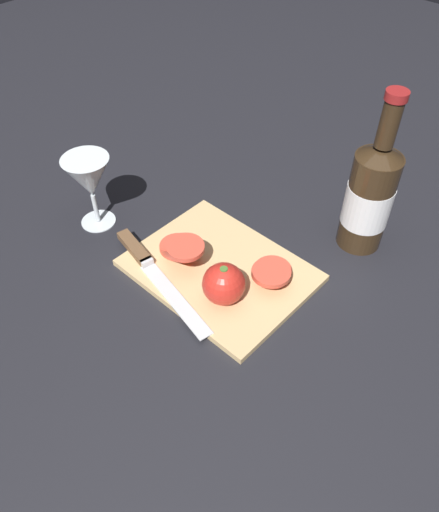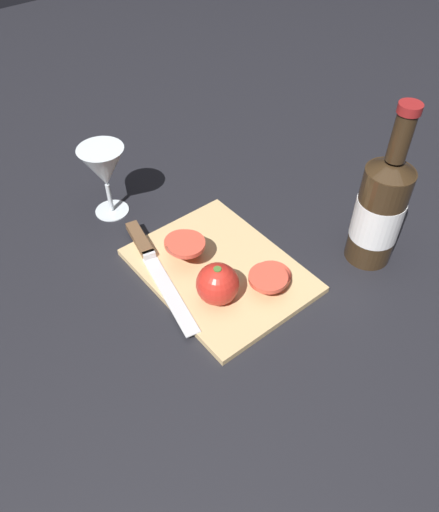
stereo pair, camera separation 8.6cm
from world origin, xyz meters
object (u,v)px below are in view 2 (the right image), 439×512
at_px(whole_tomato, 218,284).
at_px(wine_bottle, 380,210).
at_px(tomato_slice_stack_near, 184,243).
at_px(tomato_slice_stack_far, 270,277).
at_px(wine_glass, 104,169).
at_px(knife, 147,253).

bearing_deg(whole_tomato, wine_bottle, -106.39).
bearing_deg(wine_bottle, whole_tomato, 73.61).
relative_size(wine_bottle, whole_tomato, 4.21).
distance_m(wine_bottle, whole_tomato, 0.30).
relative_size(tomato_slice_stack_near, tomato_slice_stack_far, 1.21).
distance_m(tomato_slice_stack_near, tomato_slice_stack_far, 0.17).
distance_m(whole_tomato, tomato_slice_stack_near, 0.12).
xyz_separation_m(wine_bottle, wine_glass, (0.40, 0.30, -0.01)).
bearing_deg(knife, wine_bottle, 64.60).
distance_m(wine_glass, whole_tomato, 0.33).
relative_size(wine_glass, tomato_slice_stack_far, 1.61).
distance_m(wine_glass, knife, 0.18).
height_order(wine_bottle, tomato_slice_stack_near, wine_bottle).
height_order(wine_bottle, wine_glass, wine_bottle).
height_order(tomato_slice_stack_near, tomato_slice_stack_far, tomato_slice_stack_near).
height_order(knife, tomato_slice_stack_near, tomato_slice_stack_near).
bearing_deg(wine_glass, whole_tomato, -177.06).
height_order(wine_glass, tomato_slice_stack_near, wine_glass).
bearing_deg(tomato_slice_stack_far, whole_tomato, 71.38).
distance_m(knife, tomato_slice_stack_near, 0.07).
distance_m(wine_bottle, knife, 0.41).
height_order(wine_glass, tomato_slice_stack_far, wine_glass).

